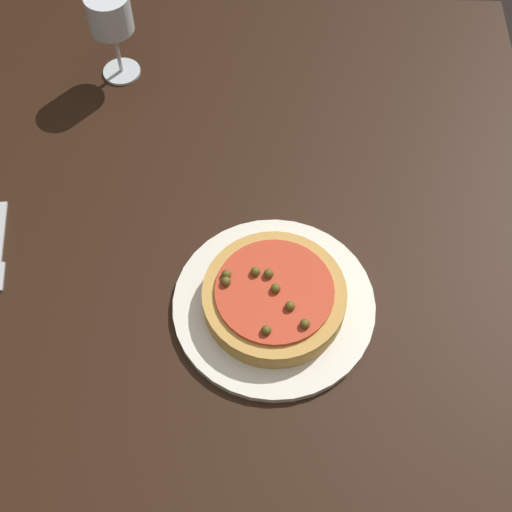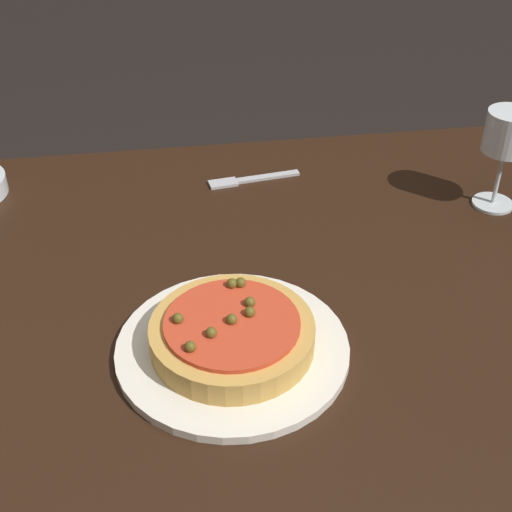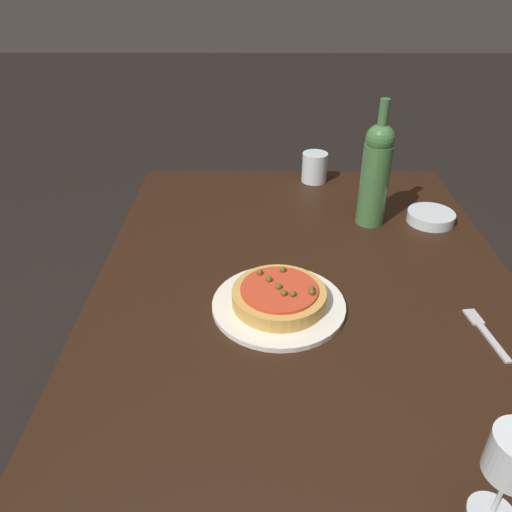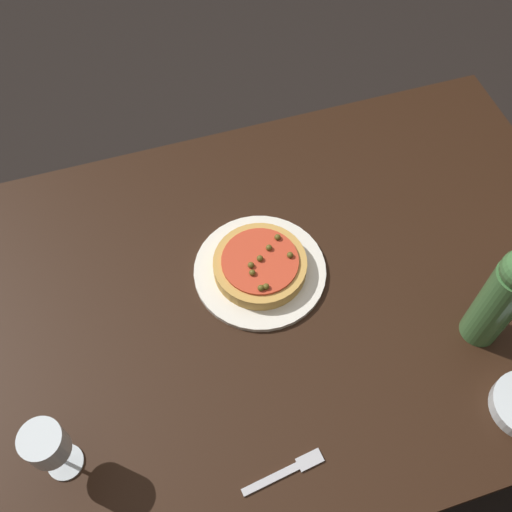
% 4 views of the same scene
% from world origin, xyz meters
% --- Properties ---
extents(ground_plane, '(14.00, 14.00, 0.00)m').
position_xyz_m(ground_plane, '(0.00, 0.00, 0.00)').
color(ground_plane, black).
extents(dining_table, '(1.45, 0.99, 0.75)m').
position_xyz_m(dining_table, '(0.00, 0.00, 0.67)').
color(dining_table, black).
rests_on(dining_table, ground_plane).
extents(dinner_plate, '(0.29, 0.29, 0.01)m').
position_xyz_m(dinner_plate, '(0.04, -0.07, 0.75)').
color(dinner_plate, white).
rests_on(dinner_plate, dining_table).
extents(pizza, '(0.20, 0.20, 0.05)m').
position_xyz_m(pizza, '(0.04, -0.07, 0.78)').
color(pizza, gold).
rests_on(pizza, dinner_plate).
extents(wine_glass, '(0.07, 0.07, 0.16)m').
position_xyz_m(wine_glass, '(0.50, 0.21, 0.87)').
color(wine_glass, silver).
rests_on(wine_glass, dining_table).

